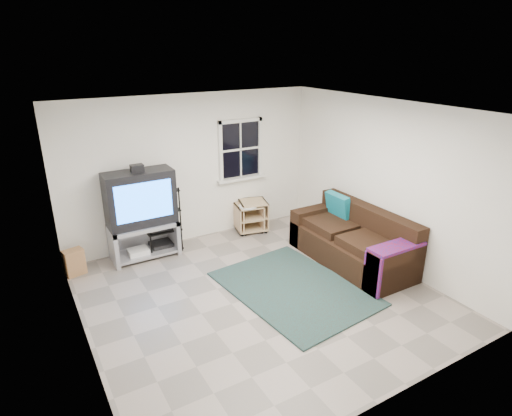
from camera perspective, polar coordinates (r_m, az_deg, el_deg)
room at (r=7.91m, az=-2.06°, el=7.30°), size 4.60×4.62×4.60m
tv_unit at (r=7.16m, az=-15.10°, el=0.05°), size 1.09×0.54×1.60m
av_rack at (r=7.43m, az=-12.44°, el=-2.03°), size 0.58×0.42×1.15m
side_table_left at (r=8.17m, az=-0.45°, el=-0.82°), size 0.61×0.61×0.58m
side_table_right at (r=8.11m, az=-1.04°, el=-0.98°), size 0.57×0.57×0.56m
sofa at (r=7.13m, az=12.85°, el=-4.46°), size 0.95×2.14×0.98m
shag_rug at (r=6.37m, az=5.03°, el=-10.61°), size 1.83×2.38×0.03m
paper_bag at (r=7.20m, az=-23.07°, el=-6.67°), size 0.33×0.25×0.42m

